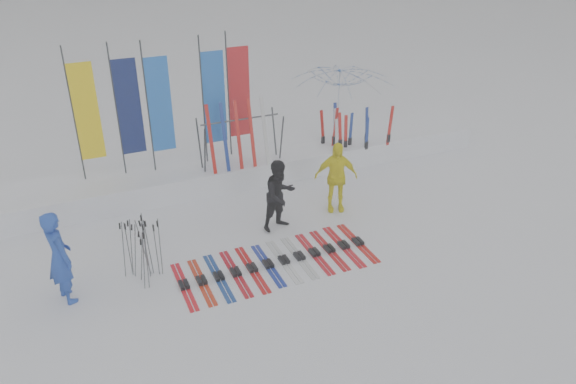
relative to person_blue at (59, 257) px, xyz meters
name	(u,v)px	position (x,y,z in m)	size (l,w,h in m)	color
ground	(311,273)	(4.49, -1.09, -0.92)	(120.00, 120.00, 0.00)	white
snow_bank	(236,168)	(4.49, 3.51, -0.62)	(14.00, 1.60, 0.60)	white
person_blue	(59,257)	(0.00, 0.00, 0.00)	(0.67, 0.44, 1.84)	#1D42AE
person_black	(280,195)	(4.60, 0.76, -0.10)	(0.80, 0.62, 1.64)	black
person_yellow	(336,177)	(6.11, 1.01, -0.06)	(1.00, 0.42, 1.71)	#F8EF10
tent_canopy	(340,110)	(7.80, 3.98, 0.37)	(2.80, 2.86, 2.57)	white
ski_row	(276,262)	(3.97, -0.52, -0.88)	(3.99, 1.69, 0.07)	red
pole_cluster	(142,251)	(1.45, 0.11, -0.32)	(0.76, 0.76, 1.26)	#595B60
feather_flags	(166,103)	(2.89, 3.69, 1.32)	(4.27, 0.22, 3.20)	#383A3F
ski_rack	(241,135)	(4.53, 3.11, 0.46)	(2.04, 0.80, 1.23)	#383A3F
upright_skis	(348,138)	(7.60, 3.14, -0.13)	(1.71, 0.99, 1.70)	navy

